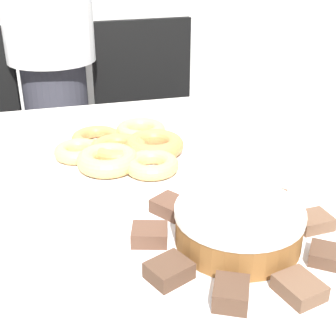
% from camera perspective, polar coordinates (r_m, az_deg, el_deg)
% --- Properties ---
extents(table, '(1.57, 1.04, 0.72)m').
position_cam_1_polar(table, '(0.98, -0.48, -5.44)').
color(table, silver).
rests_on(table, ground_plane).
extents(person_standing, '(0.32, 0.32, 1.55)m').
position_cam_1_polar(person_standing, '(1.80, -14.13, 14.25)').
color(person_standing, '#383842').
rests_on(person_standing, ground_plane).
extents(office_chair_right, '(0.47, 0.47, 0.89)m').
position_cam_1_polar(office_chair_right, '(1.86, -1.69, 2.63)').
color(office_chair_right, black).
rests_on(office_chair_right, ground_plane).
extents(plate_cake, '(0.35, 0.35, 0.01)m').
position_cam_1_polar(plate_cake, '(0.75, 8.39, -9.26)').
color(plate_cake, white).
rests_on(plate_cake, table).
extents(plate_donuts, '(0.38, 0.38, 0.01)m').
position_cam_1_polar(plate_donuts, '(1.03, -6.01, 1.18)').
color(plate_donuts, white).
rests_on(plate_donuts, table).
extents(frosted_cake, '(0.20, 0.20, 0.06)m').
position_cam_1_polar(frosted_cake, '(0.73, 8.57, -6.94)').
color(frosted_cake, brown).
rests_on(frosted_cake, plate_cake).
extents(lamington_0, '(0.06, 0.07, 0.03)m').
position_cam_1_polar(lamington_0, '(0.63, 7.69, -14.91)').
color(lamington_0, '#513828').
rests_on(lamington_0, plate_cake).
extents(lamington_1, '(0.06, 0.07, 0.02)m').
position_cam_1_polar(lamington_1, '(0.66, 15.72, -13.87)').
color(lamington_1, brown).
rests_on(lamington_1, plate_cake).
extents(lamington_2, '(0.07, 0.07, 0.02)m').
position_cam_1_polar(lamington_2, '(0.73, 19.07, -10.10)').
color(lamington_2, '#513828').
rests_on(lamington_2, plate_cake).
extents(lamington_3, '(0.06, 0.05, 0.02)m').
position_cam_1_polar(lamington_3, '(0.80, 17.24, -6.22)').
color(lamington_3, brown).
rests_on(lamington_3, plate_cake).
extents(lamington_4, '(0.07, 0.07, 0.02)m').
position_cam_1_polar(lamington_4, '(0.85, 12.15, -3.66)').
color(lamington_4, brown).
rests_on(lamington_4, plate_cake).
extents(lamington_5, '(0.05, 0.05, 0.02)m').
position_cam_1_polar(lamington_5, '(0.85, 5.87, -3.22)').
color(lamington_5, '#513828').
rests_on(lamington_5, plate_cake).
extents(lamington_6, '(0.07, 0.08, 0.02)m').
position_cam_1_polar(lamington_6, '(0.80, 0.36, -4.68)').
color(lamington_6, brown).
rests_on(lamington_6, plate_cake).
extents(lamington_7, '(0.07, 0.06, 0.02)m').
position_cam_1_polar(lamington_7, '(0.73, -2.26, -8.12)').
color(lamington_7, brown).
rests_on(lamington_7, plate_cake).
extents(lamington_8, '(0.07, 0.07, 0.02)m').
position_cam_1_polar(lamington_8, '(0.66, 0.13, -12.40)').
color(lamington_8, '#513828').
rests_on(lamington_8, plate_cake).
extents(donut_0, '(0.13, 0.13, 0.03)m').
position_cam_1_polar(donut_0, '(1.02, -6.07, 2.30)').
color(donut_0, '#C68447').
rests_on(donut_0, plate_donuts).
extents(donut_1, '(0.10, 0.10, 0.03)m').
position_cam_1_polar(donut_1, '(1.02, -10.93, 2.01)').
color(donut_1, '#E5AD66').
rests_on(donut_1, plate_donuts).
extents(donut_2, '(0.13, 0.13, 0.04)m').
position_cam_1_polar(donut_2, '(0.96, -7.34, 0.97)').
color(donut_2, '#E5AD66').
rests_on(donut_2, plate_donuts).
extents(donut_3, '(0.11, 0.11, 0.03)m').
position_cam_1_polar(donut_3, '(0.94, -2.00, 0.40)').
color(donut_3, '#E5AD66').
rests_on(donut_3, plate_donuts).
extents(donut_4, '(0.13, 0.13, 0.04)m').
position_cam_1_polar(donut_4, '(1.03, -1.67, 2.83)').
color(donut_4, '#C68447').
rests_on(donut_4, plate_donuts).
extents(donut_5, '(0.12, 0.12, 0.03)m').
position_cam_1_polar(donut_5, '(1.12, -3.39, 4.62)').
color(donut_5, '#E5AD66').
rests_on(donut_5, plate_donuts).
extents(donut_6, '(0.11, 0.11, 0.03)m').
position_cam_1_polar(donut_6, '(1.09, -8.71, 3.59)').
color(donut_6, '#C68447').
rests_on(donut_6, plate_donuts).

